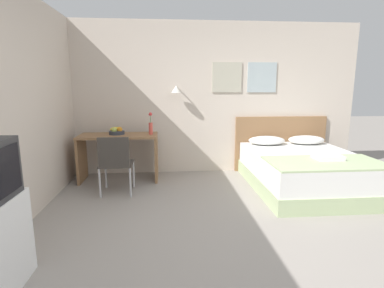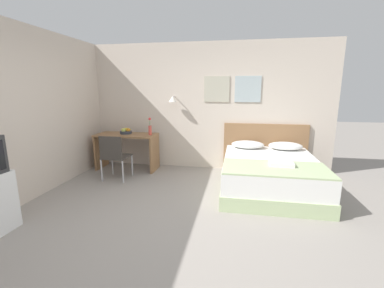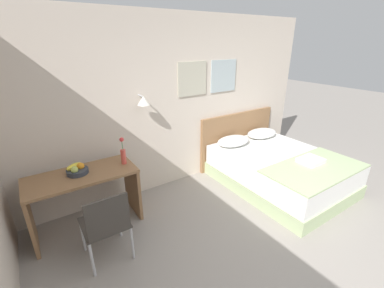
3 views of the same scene
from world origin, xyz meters
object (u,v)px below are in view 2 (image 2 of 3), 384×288
Objects in this scene: desk_chair at (114,154)px; flower_vase at (150,128)px; bed at (270,174)px; fruit_bowl at (126,131)px; desk at (127,145)px; headboard at (265,148)px; pillow_right at (285,146)px; throw_blanket at (275,168)px; folded_towel_near_foot at (281,163)px; pillow_left at (248,145)px.

flower_vase is (0.47, 0.71, 0.40)m from desk_chair.
bed is 3.05m from fruit_bowl.
desk_chair is (0.06, -0.72, -0.03)m from desk.
bed is 1.06m from headboard.
bed is 3.16× the size of pillow_right.
desk_chair is (-2.83, 0.53, -0.05)m from throw_blanket.
headboard reaches higher than fruit_bowl.
folded_towel_near_foot is at bearing 54.75° from throw_blanket.
throw_blanket is at bearing -23.44° from desk.
folded_towel_near_foot is at bearing -20.40° from desk.
desk reaches higher than folded_towel_near_foot.
headboard is 4.67× the size of flower_vase.
bed is at bearing 1.00° from desk_chair.
pillow_right is at bearing 1.95° from flower_vase.
pillow_right is at bearing 1.47° from desk.
headboard reaches higher than desk_chair.
headboard is at bearing 7.27° from desk.
pillow_right is at bearing 64.48° from bed.
flower_vase is at bearing 56.32° from desk_chair.
folded_towel_near_foot is (0.10, -1.48, 0.10)m from headboard.
bed is 5.78× the size of folded_towel_near_foot.
headboard is (0.00, 1.04, 0.23)m from bed.
bed is 0.65m from throw_blanket.
desk is (-3.25, -0.08, -0.08)m from pillow_right.
throw_blanket is at bearing -10.70° from desk_chair.
flower_vase is (-2.46, 1.10, 0.31)m from folded_towel_near_foot.
pillow_right is (0.36, 0.75, 0.35)m from bed.
fruit_bowl reaches higher than desk.
desk_chair reaches higher than pillow_right.
fruit_bowl reaches higher than bed.
fruit_bowl is at bearing 96.66° from desk_chair.
desk_chair is at bearing -162.03° from pillow_left.
desk_chair is (-2.83, -1.09, 0.01)m from headboard.
fruit_bowl reaches higher than pillow_right.
fruit_bowl is 0.57m from flower_vase.
folded_towel_near_foot is at bearing -77.33° from bed.
flower_vase is at bearing -170.90° from headboard.
desk is at bearing 94.79° from desk_chair.
pillow_left is 0.72m from pillow_right.
pillow_left is 0.50× the size of desk.
pillow_left is at bearing 2.65° from flower_vase.
pillow_left is at bearing 110.99° from folded_towel_near_foot.
fruit_bowl is at bearing -179.20° from pillow_left.
bed is at bearing -115.52° from pillow_right.
pillow_right is 3.29m from desk_chair.
fruit_bowl is 0.70× the size of flower_vase.
pillow_right is 1.38m from throw_blanket.
flower_vase reaches higher than throw_blanket.
bed is at bearing 102.67° from folded_towel_near_foot.
pillow_right is 3.28m from fruit_bowl.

